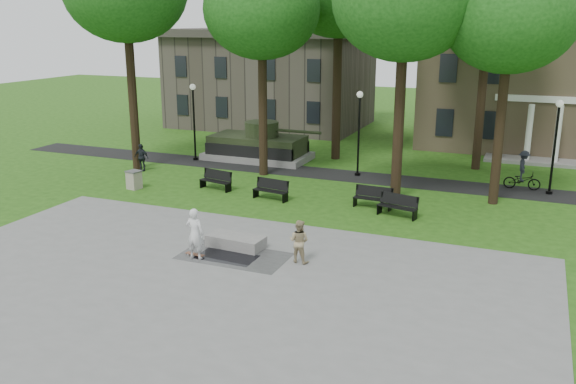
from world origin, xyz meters
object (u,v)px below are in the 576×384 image
park_bench_0 (216,179)px  skateboarder (195,234)px  cyclist (523,174)px  trash_bin (134,180)px  concrete_block (236,241)px  friend_watching (299,241)px

park_bench_0 → skateboarder: bearing=-54.3°
cyclist → trash_bin: 20.09m
concrete_block → park_bench_0: 8.59m
park_bench_0 → trash_bin: bearing=-147.6°
cyclist → trash_bin: bearing=110.9°
friend_watching → skateboarder: bearing=22.2°
concrete_block → cyclist: cyclist is taller
skateboarder → cyclist: cyclist is taller
concrete_block → friend_watching: friend_watching is taller
skateboarder → cyclist: size_ratio=0.94×
concrete_block → cyclist: bearing=53.1°
concrete_block → trash_bin: 10.40m
cyclist → friend_watching: bearing=151.5°
park_bench_0 → trash_bin: park_bench_0 is taller
skateboarder → trash_bin: bearing=-42.7°
concrete_block → trash_bin: (-8.76, 5.61, 0.24)m
cyclist → concrete_block: bearing=142.0°
park_bench_0 → cyclist: bearing=33.7°
trash_bin → concrete_block: bearing=-32.6°
friend_watching → concrete_block: bearing=-4.8°
skateboarder → trash_bin: 10.72m
friend_watching → park_bench_0: (-7.56, 7.63, -0.29)m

